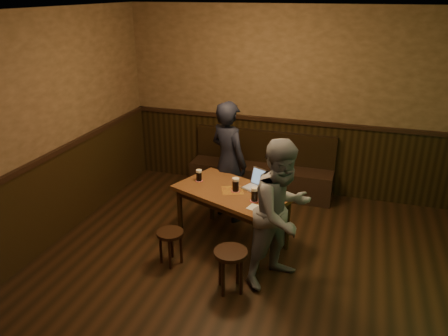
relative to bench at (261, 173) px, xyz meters
name	(u,v)px	position (x,y,z in m)	size (l,w,h in m)	color
room	(236,190)	(0.31, -2.53, 0.89)	(5.04, 6.04, 2.84)	black
bench	(261,173)	(0.00, 0.00, 0.00)	(2.20, 0.50, 0.95)	black
pub_table	(232,198)	(0.00, -1.59, 0.32)	(1.55, 1.23, 0.73)	#602B1B
stool_left	(170,238)	(-0.55, -2.23, 0.02)	(0.39, 0.39, 0.42)	black
stool_right	(231,259)	(0.26, -2.49, 0.07)	(0.45, 0.45, 0.48)	black
pint_left	(199,175)	(-0.49, -1.44, 0.49)	(0.10, 0.10, 0.15)	#B7162F
pint_mid	(236,185)	(0.04, -1.59, 0.50)	(0.11, 0.11, 0.17)	#B7162F
pint_right	(255,194)	(0.32, -1.78, 0.50)	(0.11, 0.11, 0.17)	#B7162F
laptop	(259,184)	(0.29, -1.44, 0.48)	(0.40, 0.37, 0.23)	silver
menu	(258,208)	(0.40, -1.95, 0.42)	(0.22, 0.15, 0.00)	silver
person_suit	(229,162)	(-0.25, -0.95, 0.52)	(0.61, 0.40, 1.67)	black
person_grey	(282,213)	(0.70, -2.13, 0.50)	(0.79, 0.62, 1.62)	gray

